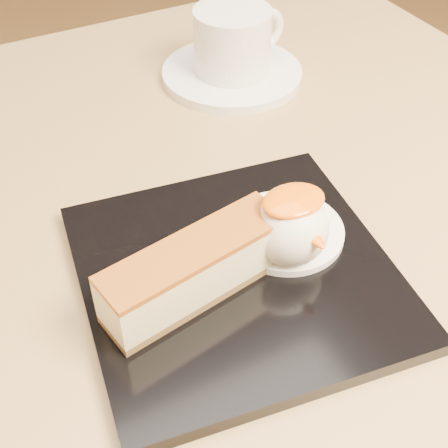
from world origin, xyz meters
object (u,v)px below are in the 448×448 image
ice_cream_scoop (290,228)px  saucer (232,74)px  dessert_plate (237,274)px  table (219,347)px  coffee_cup (234,39)px  cheesecake (195,269)px

ice_cream_scoop → saucer: bearing=70.1°
dessert_plate → saucer: size_ratio=1.47×
table → coffee_cup: coffee_cup is taller
cheesecake → coffee_cup: (0.17, 0.26, 0.01)m
cheesecake → saucer: 0.32m
saucer → coffee_cup: (0.00, 0.00, 0.04)m
saucer → ice_cream_scoop: bearing=-109.9°
saucer → coffee_cup: bearing=8.0°
table → cheesecake: bearing=-129.3°
table → saucer: (0.12, 0.21, 0.16)m
cheesecake → ice_cream_scoop: (0.07, 0.00, 0.01)m
cheesecake → saucer: cheesecake is taller
table → ice_cream_scoop: 0.20m
coffee_cup → saucer: bearing=-180.0°
coffee_cup → ice_cream_scoop: bearing=-118.3°
ice_cream_scoop → dessert_plate: bearing=172.9°
coffee_cup → table: bearing=-129.3°
coffee_cup → cheesecake: bearing=-131.1°
table → saucer: bearing=59.1°
dessert_plate → table: bearing=77.1°
dessert_plate → ice_cream_scoop: 0.05m
table → coffee_cup: size_ratio=7.41×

